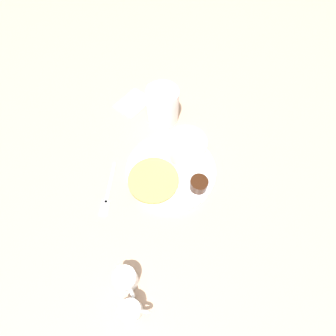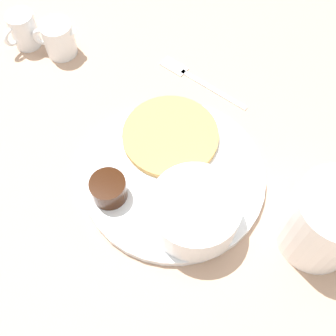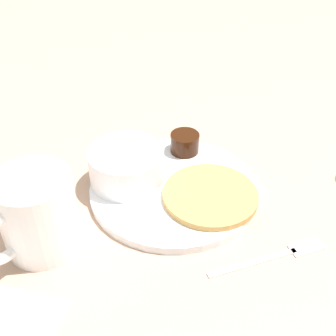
# 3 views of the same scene
# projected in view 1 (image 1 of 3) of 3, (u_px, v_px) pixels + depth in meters

# --- Properties ---
(ground_plane) EXTENTS (4.00, 4.00, 0.00)m
(ground_plane) POSITION_uv_depth(u_px,v_px,m) (171.00, 171.00, 0.70)
(ground_plane) COLOR tan
(plate) EXTENTS (0.24, 0.24, 0.01)m
(plate) POSITION_uv_depth(u_px,v_px,m) (171.00, 170.00, 0.69)
(plate) COLOR white
(plate) RESTS_ON ground_plane
(pancake_stack) EXTENTS (0.13, 0.13, 0.01)m
(pancake_stack) POSITION_uv_depth(u_px,v_px,m) (153.00, 179.00, 0.67)
(pancake_stack) COLOR tan
(pancake_stack) RESTS_ON plate
(bowl) EXTENTS (0.11, 0.11, 0.05)m
(bowl) POSITION_uv_depth(u_px,v_px,m) (186.00, 146.00, 0.69)
(bowl) COLOR white
(bowl) RESTS_ON plate
(syrup_cup) EXTENTS (0.04, 0.04, 0.03)m
(syrup_cup) POSITION_uv_depth(u_px,v_px,m) (199.00, 184.00, 0.65)
(syrup_cup) COLOR black
(syrup_cup) RESTS_ON plate
(butter_ramekin) EXTENTS (0.05, 0.05, 0.04)m
(butter_ramekin) POSITION_uv_depth(u_px,v_px,m) (193.00, 147.00, 0.70)
(butter_ramekin) COLOR white
(butter_ramekin) RESTS_ON plate
(coffee_mug) EXTENTS (0.09, 0.13, 0.10)m
(coffee_mug) POSITION_uv_depth(u_px,v_px,m) (162.00, 105.00, 0.74)
(coffee_mug) COLOR white
(coffee_mug) RESTS_ON ground_plane
(creamer_pitcher_near) EXTENTS (0.05, 0.07, 0.06)m
(creamer_pitcher_near) POSITION_uv_depth(u_px,v_px,m) (126.00, 279.00, 0.54)
(creamer_pitcher_near) COLOR white
(creamer_pitcher_near) RESTS_ON ground_plane
(creamer_pitcher_far) EXTENTS (0.05, 0.05, 0.06)m
(creamer_pitcher_far) POSITION_uv_depth(u_px,v_px,m) (132.00, 310.00, 0.51)
(creamer_pitcher_far) COLOR white
(creamer_pitcher_far) RESTS_ON ground_plane
(fork) EXTENTS (0.11, 0.12, 0.00)m
(fork) POSITION_uv_depth(u_px,v_px,m) (107.00, 195.00, 0.66)
(fork) COLOR silver
(fork) RESTS_ON ground_plane
(napkin) EXTENTS (0.12, 0.10, 0.00)m
(napkin) POSITION_uv_depth(u_px,v_px,m) (133.00, 103.00, 0.82)
(napkin) COLOR white
(napkin) RESTS_ON ground_plane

